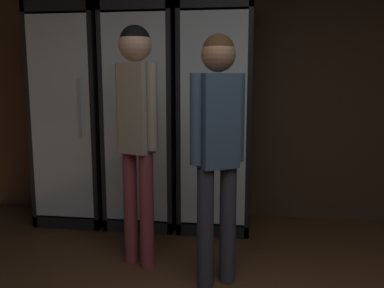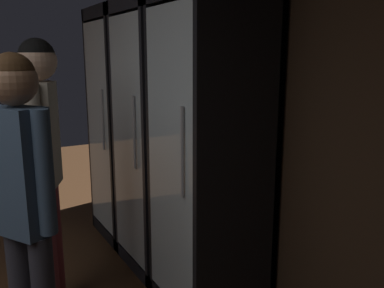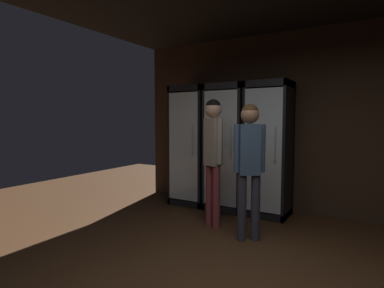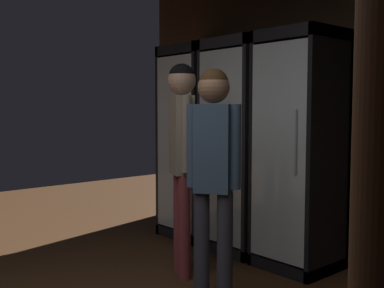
{
  "view_description": "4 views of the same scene",
  "coord_description": "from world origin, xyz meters",
  "px_view_note": "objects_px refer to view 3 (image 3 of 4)",
  "views": [
    {
      "loc": [
        -2.08,
        -0.42,
        1.3
      ],
      "look_at": [
        0.21,
        2.63,
        0.76
      ],
      "focal_mm": 40.59,
      "sensor_mm": 36.0,
      "label": 1
    },
    {
      "loc": [
        -1.0,
        0.72,
        1.24
      ],
      "look_at": [
        -0.7,
        2.24,
        0.72
      ],
      "focal_mm": 35.84,
      "sensor_mm": 36.0,
      "label": 2
    },
    {
      "loc": [
        -0.41,
        -1.29,
        1.48
      ],
      "look_at": [
        -1.12,
        2.36,
        1.23
      ],
      "focal_mm": 41.97,
      "sensor_mm": 36.0,
      "label": 3
    },
    {
      "loc": [
        0.15,
        -0.27,
        1.74
      ],
      "look_at": [
        -0.7,
        2.62,
        1.3
      ],
      "focal_mm": 27.71,
      "sensor_mm": 36.0,
      "label": 4
    }
  ],
  "objects_px": {
    "cooler_left": "(191,217)",
    "cooler_center": "(275,219)",
    "cooler_far_left": "(112,215)",
    "shopper_far": "(256,224)",
    "cooler_right": "(366,220)",
    "shopper_near": "(196,228)"
  },
  "relations": [
    {
      "from": "shopper_far",
      "to": "cooler_center",
      "type": "bearing_deg",
      "value": 85.66
    },
    {
      "from": "cooler_right",
      "to": "shopper_far",
      "type": "distance_m",
      "value": 1.59
    },
    {
      "from": "cooler_left",
      "to": "cooler_far_left",
      "type": "bearing_deg",
      "value": 179.78
    },
    {
      "from": "cooler_far_left",
      "to": "cooler_center",
      "type": "bearing_deg",
      "value": 0.03
    },
    {
      "from": "cooler_left",
      "to": "cooler_right",
      "type": "xyz_separation_m",
      "value": [
        1.52,
        0.0,
        0.01
      ]
    },
    {
      "from": "shopper_near",
      "to": "shopper_far",
      "type": "bearing_deg",
      "value": -46.3
    },
    {
      "from": "cooler_left",
      "to": "cooler_center",
      "type": "height_order",
      "value": "same"
    },
    {
      "from": "cooler_far_left",
      "to": "cooler_right",
      "type": "bearing_deg",
      "value": -0.04
    },
    {
      "from": "cooler_far_left",
      "to": "cooler_left",
      "type": "height_order",
      "value": "same"
    },
    {
      "from": "cooler_left",
      "to": "cooler_right",
      "type": "bearing_deg",
      "value": 0.05
    },
    {
      "from": "cooler_far_left",
      "to": "cooler_right",
      "type": "relative_size",
      "value": 1.0
    },
    {
      "from": "cooler_far_left",
      "to": "shopper_near",
      "type": "bearing_deg",
      "value": -41.43
    },
    {
      "from": "cooler_center",
      "to": "cooler_right",
      "type": "relative_size",
      "value": 1.0
    },
    {
      "from": "cooler_center",
      "to": "shopper_near",
      "type": "bearing_deg",
      "value": -122.6
    },
    {
      "from": "cooler_center",
      "to": "shopper_near",
      "type": "height_order",
      "value": "cooler_center"
    },
    {
      "from": "cooler_center",
      "to": "shopper_far",
      "type": "relative_size",
      "value": 1.16
    },
    {
      "from": "cooler_left",
      "to": "cooler_center",
      "type": "bearing_deg",
      "value": 0.28
    },
    {
      "from": "cooler_right",
      "to": "shopper_far",
      "type": "height_order",
      "value": "cooler_right"
    },
    {
      "from": "cooler_right",
      "to": "cooler_far_left",
      "type": "bearing_deg",
      "value": 179.96
    },
    {
      "from": "cooler_left",
      "to": "shopper_near",
      "type": "distance_m",
      "value": 0.88
    },
    {
      "from": "cooler_right",
      "to": "shopper_far",
      "type": "xyz_separation_m",
      "value": [
        -0.86,
        -1.33,
        0.13
      ]
    },
    {
      "from": "cooler_far_left",
      "to": "shopper_far",
      "type": "xyz_separation_m",
      "value": [
        1.42,
        -1.33,
        0.13
      ]
    }
  ]
}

